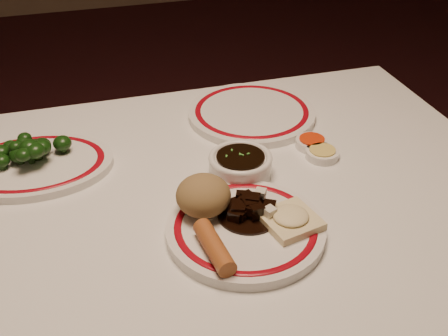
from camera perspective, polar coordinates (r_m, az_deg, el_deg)
dining_table at (r=1.01m, az=-2.84°, el=-8.43°), size 1.20×0.90×0.75m
main_plate at (r=0.89m, az=2.20°, el=-6.24°), size 0.28×0.28×0.02m
rice_mound at (r=0.90m, az=-2.11°, el=-2.80°), size 0.09×0.09×0.06m
spring_roll at (r=0.83m, az=-1.00°, el=-8.02°), size 0.04×0.11×0.03m
fried_wonton at (r=0.89m, az=6.77°, el=-5.14°), size 0.10×0.10×0.02m
stirfry_heap at (r=0.90m, az=2.47°, el=-4.11°), size 0.10×0.10×0.03m
broccoli_plate at (r=1.10m, az=-18.89°, el=0.27°), size 0.32×0.28×0.02m
broccoli_pile at (r=1.09m, az=-19.38°, el=1.81°), size 0.16×0.10×0.05m
soy_bowl at (r=1.02m, az=1.67°, el=0.20°), size 0.11×0.11×0.04m
sweet_sour_dish at (r=1.12m, az=8.89°, el=2.56°), size 0.06×0.06×0.02m
mustard_dish at (r=1.09m, az=9.94°, el=1.45°), size 0.06×0.06×0.02m
far_plate at (r=1.22m, az=2.83°, el=5.61°), size 0.35×0.35×0.02m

